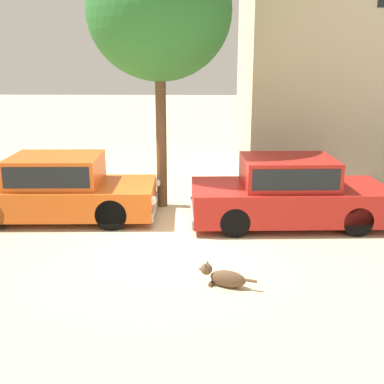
# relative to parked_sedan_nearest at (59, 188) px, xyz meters

# --- Properties ---
(ground_plane) EXTENTS (80.00, 80.00, 0.00)m
(ground_plane) POSITION_rel_parked_sedan_nearest_xyz_m (2.83, -1.21, -0.70)
(ground_plane) COLOR #CCB78E
(parked_sedan_nearest) EXTENTS (4.44, 1.94, 1.43)m
(parked_sedan_nearest) POSITION_rel_parked_sedan_nearest_xyz_m (0.00, 0.00, 0.00)
(parked_sedan_nearest) COLOR #D15619
(parked_sedan_nearest) RESTS_ON ground_plane
(parked_sedan_second) EXTENTS (4.37, 1.97, 1.47)m
(parked_sedan_second) POSITION_rel_parked_sedan_nearest_xyz_m (5.07, -0.28, 0.02)
(parked_sedan_second) COLOR #AD1E19
(parked_sedan_second) RESTS_ON ground_plane
(stray_dog_spotted) EXTENTS (0.94, 0.39, 0.38)m
(stray_dog_spotted) POSITION_rel_parked_sedan_nearest_xyz_m (3.56, -3.34, -0.54)
(stray_dog_spotted) COLOR brown
(stray_dog_spotted) RESTS_ON ground_plane
(acacia_tree_left) EXTENTS (3.24, 2.91, 6.05)m
(acacia_tree_left) POSITION_rel_parked_sedan_nearest_xyz_m (2.24, 0.96, 3.79)
(acacia_tree_left) COLOR brown
(acacia_tree_left) RESTS_ON ground_plane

